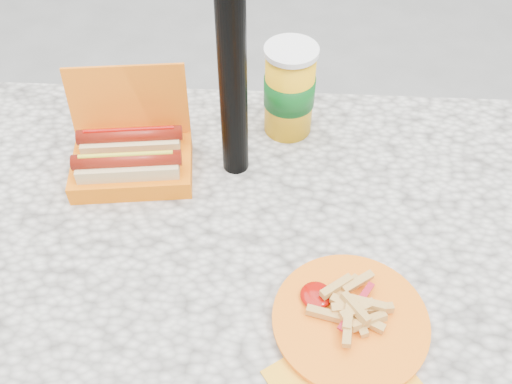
# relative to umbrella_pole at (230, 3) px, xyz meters

# --- Properties ---
(picnic_table) EXTENTS (1.20, 0.80, 0.75)m
(picnic_table) POSITION_rel_umbrella_pole_xyz_m (0.00, -0.16, -0.46)
(picnic_table) COLOR beige
(picnic_table) RESTS_ON ground
(umbrella_pole) EXTENTS (0.05, 0.05, 2.20)m
(umbrella_pole) POSITION_rel_umbrella_pole_xyz_m (0.00, 0.00, 0.00)
(umbrella_pole) COLOR black
(umbrella_pole) RESTS_ON ground
(hotdog_box) EXTENTS (0.25, 0.20, 0.18)m
(hotdog_box) POSITION_rel_umbrella_pole_xyz_m (-0.20, -0.03, -0.31)
(hotdog_box) COLOR orange
(hotdog_box) RESTS_ON picnic_table
(fries_plate) EXTENTS (0.27, 0.36, 0.05)m
(fries_plate) POSITION_rel_umbrella_pole_xyz_m (0.20, -0.35, -0.34)
(fries_plate) COLOR #FFAC1F
(fries_plate) RESTS_ON picnic_table
(soda_cup) EXTENTS (0.10, 0.10, 0.20)m
(soda_cup) POSITION_rel_umbrella_pole_xyz_m (0.10, 0.12, -0.25)
(soda_cup) COLOR #FFB211
(soda_cup) RESTS_ON picnic_table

